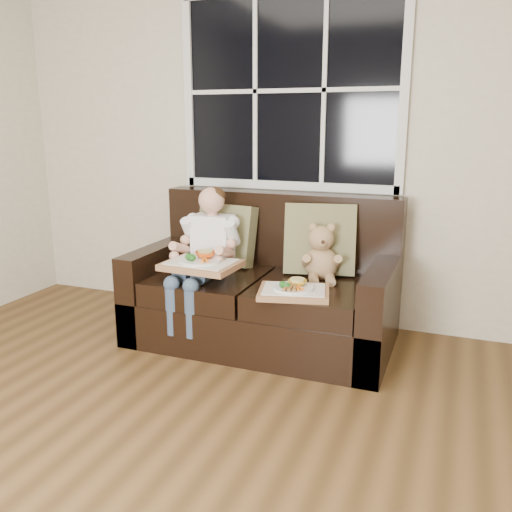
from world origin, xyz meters
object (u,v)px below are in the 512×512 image
at_px(loveseat, 266,294).
at_px(teddy_bear, 321,256).
at_px(tray_right, 294,291).
at_px(child, 206,245).
at_px(tray_left, 201,263).

bearing_deg(loveseat, teddy_bear, 3.54).
bearing_deg(loveseat, tray_right, -49.51).
xyz_separation_m(loveseat, teddy_bear, (0.37, 0.02, 0.29)).
relative_size(teddy_bear, tray_right, 0.81).
distance_m(child, tray_left, 0.23).
xyz_separation_m(child, teddy_bear, (0.75, 0.14, -0.05)).
bearing_deg(tray_right, tray_left, 163.30).
height_order(child, teddy_bear, child).
distance_m(child, teddy_bear, 0.76).
distance_m(teddy_bear, tray_left, 0.77).
relative_size(tray_left, tray_right, 1.01).
xyz_separation_m(loveseat, tray_right, (0.31, -0.36, 0.17)).
xyz_separation_m(teddy_bear, tray_right, (-0.06, -0.38, -0.12)).
relative_size(child, teddy_bear, 2.30).
bearing_deg(child, teddy_bear, 10.83).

